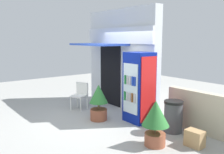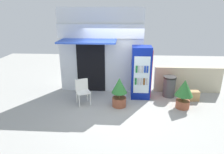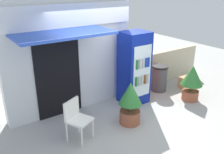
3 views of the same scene
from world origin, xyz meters
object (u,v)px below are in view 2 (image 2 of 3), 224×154
at_px(potted_plant_near_shop, 119,91).
at_px(potted_plant_curbside, 184,92).
at_px(cardboard_box, 193,96).
at_px(plastic_chair, 83,90).
at_px(trash_bin, 169,86).
at_px(drink_cooler, 141,73).

bearing_deg(potted_plant_near_shop, potted_plant_curbside, -0.07).
distance_m(potted_plant_near_shop, cardboard_box, 2.78).
bearing_deg(cardboard_box, potted_plant_near_shop, -166.69).
bearing_deg(potted_plant_near_shop, plastic_chair, 173.07).
bearing_deg(trash_bin, cardboard_box, -20.65).
bearing_deg(drink_cooler, potted_plant_near_shop, -133.44).
height_order(drink_cooler, trash_bin, drink_cooler).
relative_size(drink_cooler, potted_plant_curbside, 1.94).
height_order(potted_plant_near_shop, trash_bin, potted_plant_near_shop).
distance_m(plastic_chair, potted_plant_curbside, 3.41).
distance_m(drink_cooler, trash_bin, 1.23).
bearing_deg(potted_plant_curbside, drink_cooler, 148.90).
xyz_separation_m(plastic_chair, potted_plant_near_shop, (1.28, -0.16, 0.05)).
bearing_deg(trash_bin, potted_plant_curbside, -73.94).
height_order(plastic_chair, trash_bin, plastic_chair).
distance_m(plastic_chair, trash_bin, 3.24).
xyz_separation_m(plastic_chair, cardboard_box, (3.96, 0.48, -0.33)).
relative_size(potted_plant_near_shop, potted_plant_curbside, 1.02).
relative_size(drink_cooler, plastic_chair, 2.23).
height_order(potted_plant_near_shop, cardboard_box, potted_plant_near_shop).
height_order(drink_cooler, plastic_chair, drink_cooler).
distance_m(drink_cooler, potted_plant_near_shop, 1.19).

